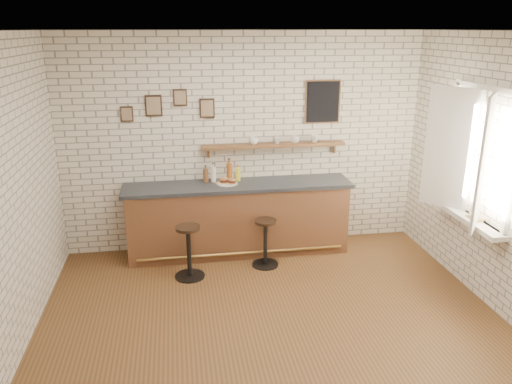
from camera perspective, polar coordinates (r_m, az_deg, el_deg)
ground at (r=5.68m, az=1.63°, el=-13.89°), size 5.00×5.00×0.00m
bar_counter at (r=6.94m, az=-2.03°, el=-3.01°), size 3.10×0.65×1.01m
sandwich_plate at (r=6.77m, az=-3.32°, el=0.98°), size 0.28×0.28×0.01m
ciabatta_sandwich at (r=6.76m, az=-3.24°, el=1.33°), size 0.24×0.17×0.07m
potato_chips at (r=6.76m, az=-3.47°, el=1.02°), size 0.26×0.17×0.00m
bitters_bottle_brown at (r=6.85m, az=-5.76°, el=1.90°), size 0.07×0.07×0.24m
bitters_bottle_white at (r=6.85m, az=-4.89°, el=2.04°), size 0.07×0.07×0.26m
bitters_bottle_amber at (r=6.86m, az=-3.07°, el=2.32°), size 0.08×0.08×0.32m
condiment_bottle_yellow at (r=6.89m, az=-2.10°, el=2.05°), size 0.07×0.07×0.22m
bar_stool_left at (r=6.35m, az=-7.68°, el=-6.60°), size 0.38×0.38×0.69m
bar_stool_right at (r=6.61m, az=1.08°, el=-5.64°), size 0.36×0.36×0.64m
wall_shelf at (r=6.93m, az=2.04°, el=5.36°), size 2.00×0.18×0.18m
shelf_cup_a at (r=6.86m, az=-0.25°, el=5.86°), size 0.15×0.15×0.10m
shelf_cup_b at (r=6.92m, az=2.44°, el=5.91°), size 0.14×0.14×0.09m
shelf_cup_c at (r=6.98m, az=4.48°, el=6.00°), size 0.16×0.16×0.10m
shelf_cup_d at (r=7.05m, az=6.75°, el=6.08°), size 0.12×0.12×0.10m
back_wall_decor at (r=6.87m, az=0.52°, el=10.08°), size 2.96×0.02×0.56m
window_sill at (r=6.39m, az=22.85°, el=-2.65°), size 0.20×1.35×0.06m
casement_window at (r=6.16m, az=23.36°, el=3.87°), size 0.40×1.30×1.56m
book_lower at (r=6.25m, az=23.43°, el=-2.78°), size 0.19×0.24×0.02m
book_upper at (r=6.27m, az=23.30°, el=-2.52°), size 0.21×0.24×0.02m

